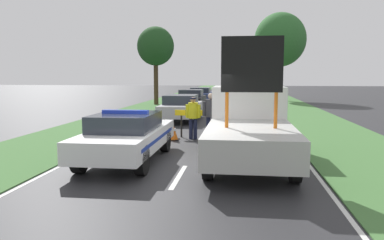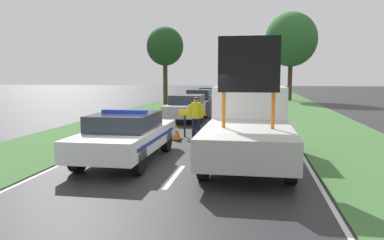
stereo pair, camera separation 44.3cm
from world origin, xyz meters
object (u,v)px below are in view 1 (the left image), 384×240
at_px(traffic_cone_centre_front, 172,131).
at_px(traffic_cone_near_truck, 255,133).
at_px(traffic_cone_near_police, 247,130).
at_px(pedestrian_civilian, 211,113).
at_px(queued_car_sedan_silver, 181,107).
at_px(roadside_tree_near_right, 156,47).
at_px(police_car, 127,135).
at_px(queued_car_hatch_blue, 201,95).
at_px(police_officer, 193,114).
at_px(road_barrier, 207,115).
at_px(queued_car_sedan_black, 191,100).
at_px(roadside_tree_near_left, 280,40).
at_px(work_truck, 249,124).

bearing_deg(traffic_cone_centre_front, traffic_cone_near_truck, -1.57).
bearing_deg(traffic_cone_near_police, pedestrian_civilian, -145.32).
xyz_separation_m(queued_car_sedan_silver, roadside_tree_near_right, (-3.82, 10.69, 4.08)).
bearing_deg(roadside_tree_near_right, police_car, -79.53).
relative_size(queued_car_hatch_blue, roadside_tree_near_right, 0.66).
relative_size(police_officer, queued_car_hatch_blue, 0.38).
bearing_deg(police_car, roadside_tree_near_right, 104.77).
xyz_separation_m(police_car, road_barrier, (1.91, 4.39, 0.15)).
bearing_deg(queued_car_sedan_black, traffic_cone_centre_front, 93.89).
bearing_deg(queued_car_sedan_black, pedestrian_civilian, 100.96).
bearing_deg(police_officer, roadside_tree_near_left, -96.08).
distance_m(traffic_cone_centre_front, queued_car_sedan_silver, 6.21).
xyz_separation_m(traffic_cone_centre_front, queued_car_hatch_blue, (-0.75, 17.56, 0.42)).
height_order(work_truck, roadside_tree_near_right, roadside_tree_near_right).
height_order(police_car, queued_car_sedan_silver, police_car).
distance_m(queued_car_sedan_black, queued_car_hatch_blue, 5.64).
distance_m(work_truck, queued_car_sedan_silver, 9.83).
bearing_deg(police_car, police_officer, 74.80).
bearing_deg(traffic_cone_near_police, traffic_cone_centre_front, -158.06).
xyz_separation_m(traffic_cone_centre_front, queued_car_sedan_silver, (-0.62, 6.17, 0.39)).
height_order(traffic_cone_centre_front, roadside_tree_near_right, roadside_tree_near_right).
xyz_separation_m(work_truck, pedestrian_civilian, (-1.38, 3.21, 0.00)).
bearing_deg(pedestrian_civilian, police_officer, 151.18).
height_order(police_car, pedestrian_civilian, pedestrian_civilian).
distance_m(traffic_cone_centre_front, traffic_cone_near_truck, 3.13).
height_order(traffic_cone_near_police, queued_car_sedan_silver, queued_car_sedan_silver).
bearing_deg(traffic_cone_near_police, road_barrier, -164.70).
bearing_deg(roadside_tree_near_left, queued_car_hatch_blue, -138.91).
xyz_separation_m(police_car, queued_car_sedan_black, (-0.16, 15.59, 0.03)).
bearing_deg(traffic_cone_near_police, roadside_tree_near_left, 81.26).
bearing_deg(traffic_cone_centre_front, work_truck, -46.87).
bearing_deg(traffic_cone_centre_front, roadside_tree_near_left, 75.03).
height_order(police_car, roadside_tree_near_left, roadside_tree_near_left).
height_order(queued_car_hatch_blue, roadside_tree_near_right, roadside_tree_near_right).
height_order(traffic_cone_near_police, traffic_cone_centre_front, traffic_cone_centre_front).
xyz_separation_m(queued_car_hatch_blue, roadside_tree_near_right, (-3.70, -0.71, 4.05)).
xyz_separation_m(work_truck, roadside_tree_near_right, (-7.28, 19.88, 3.77)).
xyz_separation_m(road_barrier, roadside_tree_near_right, (-5.71, 16.13, 3.92)).
xyz_separation_m(road_barrier, queued_car_hatch_blue, (-2.01, 16.84, -0.13)).
xyz_separation_m(traffic_cone_near_truck, queued_car_hatch_blue, (-3.88, 17.65, 0.44)).
height_order(pedestrian_civilian, traffic_cone_near_police, pedestrian_civilian).
bearing_deg(roadside_tree_near_right, queued_car_hatch_blue, 10.88).
xyz_separation_m(traffic_cone_near_police, queued_car_hatch_blue, (-3.62, 16.40, 0.52)).
bearing_deg(roadside_tree_near_right, pedestrian_civilian, -70.49).
distance_m(police_officer, queued_car_sedan_black, 11.71).
height_order(pedestrian_civilian, roadside_tree_near_left, roadside_tree_near_left).
height_order(road_barrier, roadside_tree_near_right, roadside_tree_near_right).
relative_size(pedestrian_civilian, traffic_cone_centre_front, 2.54).
bearing_deg(pedestrian_civilian, road_barrier, 92.78).
bearing_deg(queued_car_sedan_silver, road_barrier, 109.10).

